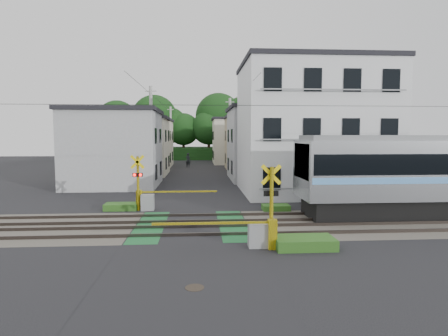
{
  "coord_description": "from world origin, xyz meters",
  "views": [
    {
      "loc": [
        0.33,
        -17.05,
        4.15
      ],
      "look_at": [
        1.83,
        5.0,
        2.21
      ],
      "focal_mm": 30.0,
      "sensor_mm": 36.0,
      "label": 1
    }
  ],
  "objects": [
    {
      "name": "crossing_signal_far",
      "position": [
        -2.59,
        3.65,
        0.71
      ],
      "size": [
        4.74,
        0.65,
        3.09
      ],
      "color": "yellow",
      "rests_on": "ground"
    },
    {
      "name": "utility_poles",
      "position": [
        -1.05,
        23.01,
        4.08
      ],
      "size": [
        7.9,
        42.0,
        8.0
      ],
      "color": "#A5A5A0",
      "rests_on": "ground"
    },
    {
      "name": "manhole_cover",
      "position": [
        0.2,
        -7.18,
        0.01
      ],
      "size": [
        0.52,
        0.52,
        0.02
      ],
      "primitive_type": "cylinder",
      "color": "#2D261E",
      "rests_on": "ground"
    },
    {
      "name": "catenary",
      "position": [
        6.0,
        0.03,
        3.7
      ],
      "size": [
        60.0,
        5.04,
        7.0
      ],
      "color": "#2D2D33",
      "rests_on": "ground"
    },
    {
      "name": "pedestrian",
      "position": [
        -1.05,
        31.83,
        0.93
      ],
      "size": [
        0.81,
        0.69,
        1.87
      ],
      "primitive_type": "imported",
      "rotation": [
        0.0,
        0.0,
        2.71
      ],
      "color": "black",
      "rests_on": "ground"
    },
    {
      "name": "track_bed",
      "position": [
        0.0,
        0.0,
        0.04
      ],
      "size": [
        120.0,
        120.0,
        0.14
      ],
      "color": "#47423A",
      "rests_on": "ground"
    },
    {
      "name": "weed_patches",
      "position": [
        1.76,
        -0.09,
        0.18
      ],
      "size": [
        10.25,
        8.8,
        0.4
      ],
      "color": "#2D5E1E",
      "rests_on": "ground"
    },
    {
      "name": "houses_row",
      "position": [
        0.25,
        25.92,
        3.24
      ],
      "size": [
        22.07,
        31.35,
        6.8
      ],
      "color": "#AAACAF",
      "rests_on": "ground"
    },
    {
      "name": "tree_hill",
      "position": [
        1.37,
        48.98,
        5.78
      ],
      "size": [
        40.0,
        12.72,
        11.63
      ],
      "color": "#153812",
      "rests_on": "ground"
    },
    {
      "name": "crossing_signal_near",
      "position": [
        2.59,
        -3.65,
        0.71
      ],
      "size": [
        4.74,
        0.65,
        3.09
      ],
      "color": "yellow",
      "rests_on": "ground"
    },
    {
      "name": "apartment_block",
      "position": [
        8.5,
        9.49,
        4.66
      ],
      "size": [
        10.2,
        8.36,
        9.3
      ],
      "color": "silver",
      "rests_on": "ground"
    },
    {
      "name": "ground",
      "position": [
        0.0,
        0.0,
        0.0
      ],
      "size": [
        120.0,
        120.0,
        0.0
      ],
      "primitive_type": "plane",
      "color": "black"
    }
  ]
}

